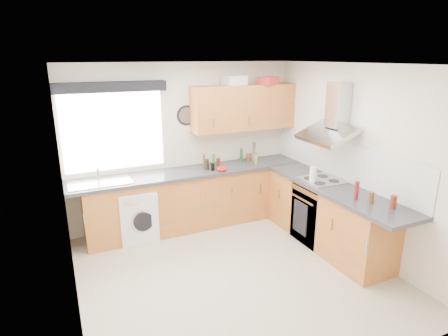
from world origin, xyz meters
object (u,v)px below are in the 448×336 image
oven (319,212)px  upper_cabinets (244,107)px  washing_machine (139,215)px  extractor_hood (332,119)px

oven → upper_cabinets: 1.99m
oven → washing_machine: 2.59m
extractor_hood → washing_machine: bearing=155.8°
upper_cabinets → washing_machine: size_ratio=2.23×
oven → extractor_hood: bearing=-0.0°
oven → extractor_hood: (0.10, -0.00, 1.34)m
extractor_hood → washing_machine: extractor_hood is taller
oven → washing_machine: (-2.35, 1.10, -0.04)m
extractor_hood → washing_machine: 3.02m
oven → upper_cabinets: upper_cabinets is taller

